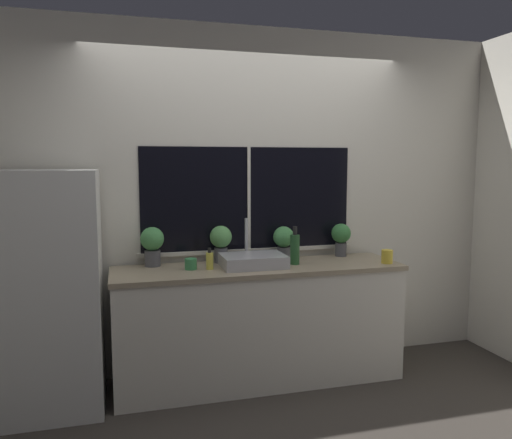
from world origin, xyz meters
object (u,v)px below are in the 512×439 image
(mug_green, at_px, (191,264))
(mug_yellow, at_px, (387,257))
(potted_plant_center_left, at_px, (221,240))
(potted_plant_center_right, at_px, (284,240))
(bottle_tall, at_px, (295,249))
(refrigerator, at_px, (43,292))
(potted_plant_far_right, at_px, (341,236))
(potted_plant_far_left, at_px, (152,243))
(sink, at_px, (253,260))
(soap_bottle, at_px, (210,260))

(mug_green, bearing_deg, mug_yellow, -6.69)
(potted_plant_center_left, relative_size, potted_plant_center_right, 1.08)
(bottle_tall, relative_size, mug_green, 3.33)
(refrigerator, height_order, mug_yellow, refrigerator)
(potted_plant_far_right, distance_m, mug_green, 1.28)
(refrigerator, height_order, potted_plant_far_right, refrigerator)
(potted_plant_far_left, xyz_separation_m, mug_yellow, (1.74, -0.36, -0.12))
(potted_plant_center_right, xyz_separation_m, mug_yellow, (0.71, -0.36, -0.10))
(mug_green, bearing_deg, potted_plant_center_right, 13.90)
(potted_plant_center_left, height_order, bottle_tall, bottle_tall)
(potted_plant_far_right, relative_size, bottle_tall, 0.93)
(mug_green, relative_size, mug_yellow, 0.84)
(sink, distance_m, mug_yellow, 1.03)
(potted_plant_center_left, bearing_deg, refrigerator, -168.63)
(potted_plant_center_right, relative_size, bottle_tall, 0.91)
(potted_plant_center_left, distance_m, mug_green, 0.35)
(refrigerator, distance_m, bottle_tall, 1.78)
(sink, height_order, potted_plant_center_right, sink)
(soap_bottle, bearing_deg, potted_plant_center_right, 19.11)
(bottle_tall, bearing_deg, mug_green, 178.09)
(refrigerator, relative_size, soap_bottle, 10.34)
(potted_plant_far_right, bearing_deg, bottle_tall, -155.72)
(sink, bearing_deg, potted_plant_center_left, 133.32)
(potted_plant_center_right, height_order, soap_bottle, potted_plant_center_right)
(potted_plant_far_right, height_order, mug_yellow, potted_plant_far_right)
(sink, distance_m, bottle_tall, 0.34)
(sink, height_order, mug_yellow, sink)
(potted_plant_far_left, height_order, bottle_tall, potted_plant_far_left)
(sink, bearing_deg, mug_yellow, -8.51)
(potted_plant_far_right, bearing_deg, soap_bottle, -169.01)
(potted_plant_far_left, xyz_separation_m, potted_plant_far_right, (1.52, 0.00, -0.01))
(mug_green, bearing_deg, sink, -2.58)
(mug_green, bearing_deg, soap_bottle, -12.62)
(potted_plant_center_left, relative_size, potted_plant_far_right, 1.06)
(potted_plant_far_left, bearing_deg, mug_yellow, -11.81)
(sink, height_order, potted_plant_far_right, sink)
(potted_plant_far_right, bearing_deg, sink, -165.37)
(soap_bottle, relative_size, bottle_tall, 0.54)
(sink, bearing_deg, soap_bottle, -178.38)
(soap_bottle, distance_m, bottle_tall, 0.65)
(sink, distance_m, potted_plant_far_right, 0.84)
(potted_plant_far_right, distance_m, bottle_tall, 0.53)
(refrigerator, xyz_separation_m, mug_green, (0.99, 0.06, 0.12))
(potted_plant_far_left, distance_m, potted_plant_center_left, 0.52)
(soap_bottle, bearing_deg, potted_plant_far_right, 10.99)
(potted_plant_center_left, xyz_separation_m, potted_plant_center_right, (0.51, -0.00, -0.02))
(potted_plant_center_left, xyz_separation_m, soap_bottle, (-0.13, -0.22, -0.11))
(sink, bearing_deg, potted_plant_center_right, 34.25)
(soap_bottle, bearing_deg, potted_plant_center_left, 60.11)
(refrigerator, distance_m, sink, 1.45)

